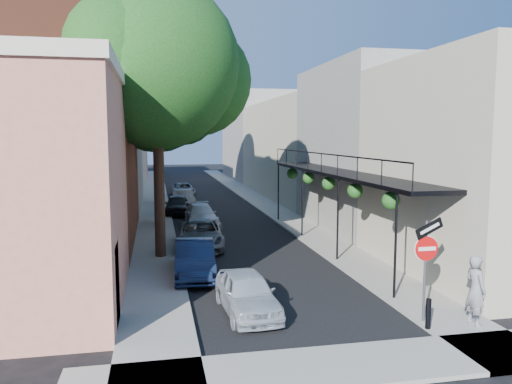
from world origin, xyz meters
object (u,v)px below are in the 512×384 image
oak_far (162,94)px  pedestrian (476,290)px  bollard (428,314)px  sign_post (426,253)px  parked_car_c (201,235)px  oak_mid (163,102)px  parked_car_f (184,198)px  parked_car_a (247,293)px  parked_car_g (183,190)px  oak_near (167,69)px  parked_car_e (177,205)px  parked_car_b (195,259)px  parked_car_d (201,215)px

oak_far → pedestrian: oak_far is taller
bollard → pedestrian: bearing=0.0°
sign_post → parked_car_c: sign_post is taller
oak_mid → parked_car_f: 10.24m
oak_mid → parked_car_a: size_ratio=2.82×
parked_car_g → pedestrian: size_ratio=2.15×
parked_car_g → oak_far: bearing=-112.9°
parked_car_f → parked_car_g: bearing=81.3°
oak_near → oak_far: 17.01m
bollard → parked_car_g: size_ratio=0.20×
parked_car_e → bollard: bearing=-70.5°
sign_post → parked_car_a: (-4.56, 1.91, -1.42)m
oak_near → pedestrian: bearing=-51.6°
parked_car_b → parked_car_e: (0.00, 14.92, -0.01)m
parked_car_b → parked_car_c: (0.64, 4.61, -0.03)m
parked_car_f → parked_car_e: bearing=-105.8°
bollard → parked_car_a: 5.00m
parked_car_b → parked_car_d: (1.20, 10.68, -0.07)m
bollard → oak_near: 13.78m
parked_car_d → parked_car_f: parked_car_d is taller
sign_post → parked_car_e: size_ratio=0.79×
parked_car_a → parked_car_f: bearing=87.9°
oak_near → parked_car_g: oak_near is taller
sign_post → parked_car_c: size_ratio=0.65×
oak_near → pedestrian: 14.19m
bollard → parked_car_e: 22.14m
oak_near → parked_car_b: (0.77, -3.26, -7.22)m
oak_near → oak_mid: (-0.05, 7.97, -0.82)m
oak_far → pedestrian: size_ratio=6.27×
parked_car_d → parked_car_f: bearing=91.6°
parked_car_e → pedestrian: pedestrian is taller
oak_far → parked_car_c: 17.47m
parked_car_d → sign_post: bearing=-76.7°
sign_post → parked_car_f: 25.59m
parked_car_a → parked_car_f: (-0.51, 23.14, -0.04)m
sign_post → oak_near: oak_near is taller
parked_car_d → parked_car_g: size_ratio=1.00×
oak_near → parked_car_b: oak_near is taller
parked_car_e → parked_car_a: bearing=-81.6°
parked_car_a → sign_post: bearing=-26.0°
parked_car_d → oak_far: bearing=99.6°
sign_post → parked_car_d: bearing=105.3°
parked_car_c → parked_car_b: bearing=-91.9°
parked_car_d → pedestrian: pedestrian is taller
parked_car_e → pedestrian: (6.96, -21.42, 0.42)m
bollard → oak_near: bearing=123.1°
sign_post → parked_car_a: bearing=157.3°
sign_post → parked_car_g: (-4.83, 30.90, -1.47)m
bollard → oak_near: size_ratio=0.07×
oak_mid → parked_car_a: (2.02, -15.35, -6.44)m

